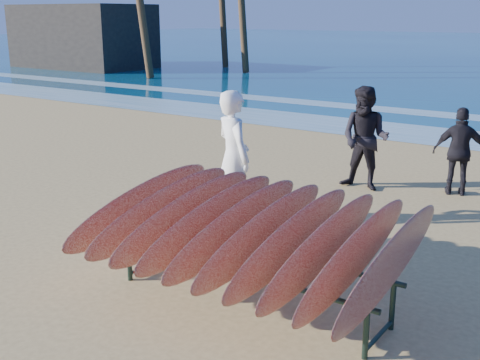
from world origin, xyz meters
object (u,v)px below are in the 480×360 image
at_px(person_dark_b, 460,152).
at_px(building, 83,36).
at_px(surfboard_rack, 250,231).
at_px(person_white, 234,157).
at_px(person_dark_a, 365,139).

bearing_deg(person_dark_b, building, -46.89).
height_order(surfboard_rack, person_white, person_white).
distance_m(surfboard_rack, person_dark_a, 4.90).
xyz_separation_m(person_dark_a, person_dark_b, (1.49, 0.59, -0.16)).
bearing_deg(person_dark_b, person_white, 36.49).
bearing_deg(surfboard_rack, person_dark_b, 82.66).
distance_m(surfboard_rack, building, 31.34).
distance_m(person_white, building, 28.72).
bearing_deg(person_white, surfboard_rack, 157.34).
relative_size(surfboard_rack, person_dark_b, 2.10).
relative_size(person_dark_a, building, 0.23).
distance_m(surfboard_rack, person_dark_b, 5.48).
xyz_separation_m(person_white, person_dark_a, (0.90, 2.75, -0.07)).
bearing_deg(person_white, person_dark_a, -79.59).
xyz_separation_m(surfboard_rack, person_dark_b, (0.71, 5.44, -0.06)).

